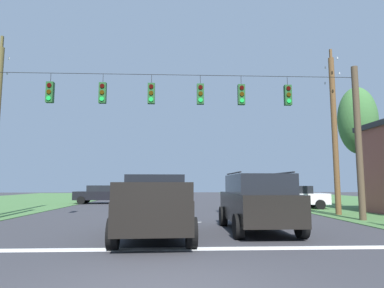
# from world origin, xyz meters

# --- Properties ---
(stop_bar_stripe) EXTENTS (14.61, 0.45, 0.01)m
(stop_bar_stripe) POSITION_xyz_m (0.00, 3.33, 0.00)
(stop_bar_stripe) COLOR white
(stop_bar_stripe) RESTS_ON ground
(lane_dash_0) EXTENTS (2.50, 0.15, 0.01)m
(lane_dash_0) POSITION_xyz_m (0.00, 9.33, 0.00)
(lane_dash_0) COLOR white
(lane_dash_0) RESTS_ON ground
(lane_dash_1) EXTENTS (2.50, 0.15, 0.01)m
(lane_dash_1) POSITION_xyz_m (0.00, 16.84, 0.00)
(lane_dash_1) COLOR white
(lane_dash_1) RESTS_ON ground
(lane_dash_2) EXTENTS (2.50, 0.15, 0.01)m
(lane_dash_2) POSITION_xyz_m (0.00, 21.81, 0.00)
(lane_dash_2) COLOR white
(lane_dash_2) RESTS_ON ground
(lane_dash_3) EXTENTS (2.50, 0.15, 0.01)m
(lane_dash_3) POSITION_xyz_m (0.00, 31.40, 0.00)
(lane_dash_3) COLOR white
(lane_dash_3) RESTS_ON ground
(overhead_signal_span) EXTENTS (17.26, 0.31, 7.20)m
(overhead_signal_span) POSITION_xyz_m (0.08, 9.56, 4.19)
(overhead_signal_span) COLOR #4D3D2D
(overhead_signal_span) RESTS_ON ground
(pickup_truck) EXTENTS (2.47, 5.48, 1.95)m
(pickup_truck) POSITION_xyz_m (-0.53, 5.28, 0.97)
(pickup_truck) COLOR black
(pickup_truck) RESTS_ON ground
(suv_black) EXTENTS (2.22, 4.81, 2.05)m
(suv_black) POSITION_xyz_m (3.01, 6.36, 1.06)
(suv_black) COLOR black
(suv_black) RESTS_ON ground
(distant_car_crossing_white) EXTENTS (4.43, 2.29, 1.52)m
(distant_car_crossing_white) POSITION_xyz_m (8.06, 16.98, 0.79)
(distant_car_crossing_white) COLOR silver
(distant_car_crossing_white) RESTS_ON ground
(distant_car_oncoming) EXTENTS (4.34, 2.09, 1.52)m
(distant_car_oncoming) POSITION_xyz_m (-6.18, 23.40, 0.79)
(distant_car_oncoming) COLOR black
(distant_car_oncoming) RESTS_ON ground
(utility_pole_mid_right) EXTENTS (0.30, 1.81, 9.18)m
(utility_pole_mid_right) POSITION_xyz_m (8.79, 12.26, 4.58)
(utility_pole_mid_right) COLOR brown
(utility_pole_mid_right) RESTS_ON ground
(tree_roadside_far_right) EXTENTS (2.56, 2.56, 8.23)m
(tree_roadside_far_right) POSITION_xyz_m (12.43, 16.40, 5.90)
(tree_roadside_far_right) COLOR brown
(tree_roadside_far_right) RESTS_ON ground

